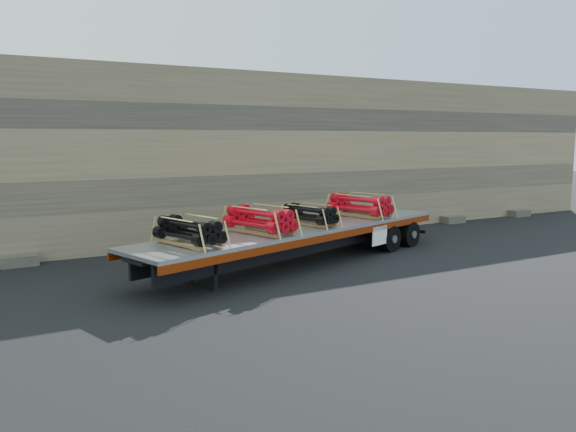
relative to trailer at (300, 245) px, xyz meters
name	(u,v)px	position (x,y,z in m)	size (l,w,h in m)	color
ground	(293,267)	(-0.48, -0.39, -0.65)	(120.00, 120.00, 0.00)	black
rock_wall	(218,157)	(-0.48, 6.11, 2.85)	(44.00, 3.00, 7.00)	#7A6B54
trailer	(300,245)	(0.00, 0.00, 0.00)	(12.96, 2.49, 1.30)	#B4B6BC
bundle_front	(189,232)	(-4.42, -1.38, 1.02)	(1.05, 2.10, 0.75)	black
bundle_midfront	(260,220)	(-1.80, -0.56, 1.05)	(1.15, 2.29, 0.81)	red
bundle_midrear	(309,215)	(0.46, 0.14, 0.99)	(0.95, 1.90, 0.68)	black
bundle_rear	(360,206)	(3.26, 1.02, 1.06)	(1.16, 2.33, 0.83)	red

